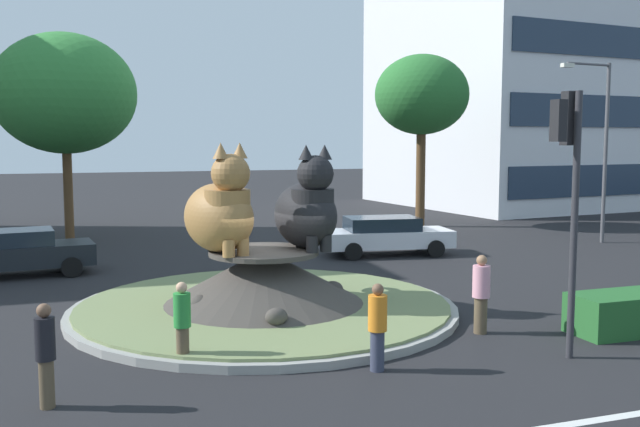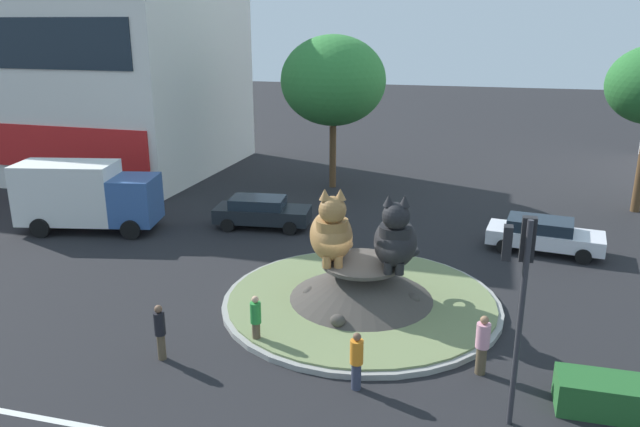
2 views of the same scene
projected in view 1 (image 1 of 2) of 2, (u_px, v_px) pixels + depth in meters
The scene contains 14 objects.
ground_plane at pixel (264, 312), 17.84m from camera, with size 160.00×160.00×0.00m, color black.
roundabout_island at pixel (264, 288), 17.78m from camera, with size 9.67×9.67×1.58m.
cat_statue_tabby at pixel (221, 213), 17.20m from camera, with size 2.10×2.89×2.68m.
cat_statue_black at pixel (307, 210), 17.90m from camera, with size 1.69×2.71×2.63m.
traffic_light_mast at pixel (570, 164), 13.75m from camera, with size 0.71×0.53×5.27m.
broadleaf_tree_behind_island at pixel (65, 94), 30.10m from camera, with size 6.03×6.03×8.84m.
second_tree_near_tower at pixel (422, 96), 34.62m from camera, with size 4.60×4.60×8.47m.
streetlight_arm at pixel (601, 138), 29.20m from camera, with size 2.63×0.50×7.46m.
pedestrian_orange_shirt at pixel (377, 325), 13.21m from camera, with size 0.36×0.36×1.67m.
pedestrian_black_shirt at pixel (45, 352), 11.37m from camera, with size 0.32×0.32×1.73m.
pedestrian_green_shirt at pixel (182, 321), 13.53m from camera, with size 0.33×0.33×1.63m.
pedestrian_pink_shirt at pixel (481, 292), 15.77m from camera, with size 0.39×0.39×1.78m.
sedan_on_far_lane at pixel (386, 235), 26.56m from camera, with size 4.95×2.55×1.44m.
parked_car_right at pixel (17, 252), 22.39m from camera, with size 4.70×2.39×1.48m.
Camera 1 is at (-4.36, -16.98, 4.34)m, focal length 39.70 mm.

